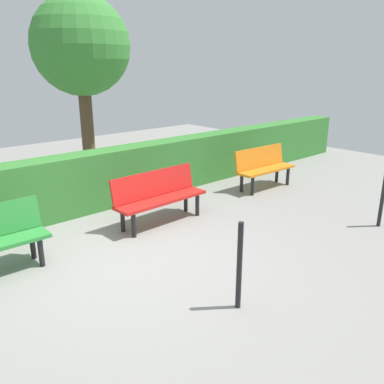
% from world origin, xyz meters
% --- Properties ---
extents(ground_plane, '(18.04, 18.04, 0.00)m').
position_xyz_m(ground_plane, '(0.00, 0.00, 0.00)').
color(ground_plane, gray).
extents(bench_orange, '(1.46, 0.51, 0.86)m').
position_xyz_m(bench_orange, '(-3.96, -0.87, 0.48)').
color(bench_orange, orange).
rests_on(bench_orange, ground_plane).
extents(bench_red, '(1.66, 0.50, 0.86)m').
position_xyz_m(bench_red, '(-1.11, -0.79, 0.48)').
color(bench_red, red).
rests_on(bench_red, ground_plane).
extents(hedge_row, '(14.04, 0.52, 1.05)m').
position_xyz_m(hedge_row, '(-1.20, -2.11, 0.52)').
color(hedge_row, '#387F33').
rests_on(hedge_row, ground_plane).
extents(tree_near, '(2.16, 2.16, 4.00)m').
position_xyz_m(tree_near, '(-1.74, -4.31, 2.88)').
color(tree_near, brown).
rests_on(tree_near, ground_plane).
extents(railing_post_near, '(0.06, 0.06, 1.00)m').
position_xyz_m(railing_post_near, '(-3.68, 1.76, 0.50)').
color(railing_post_near, black).
rests_on(railing_post_near, ground_plane).
extents(railing_post_mid, '(0.06, 0.06, 1.00)m').
position_xyz_m(railing_post_mid, '(-0.24, 1.76, 0.50)').
color(railing_post_mid, black).
rests_on(railing_post_mid, ground_plane).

